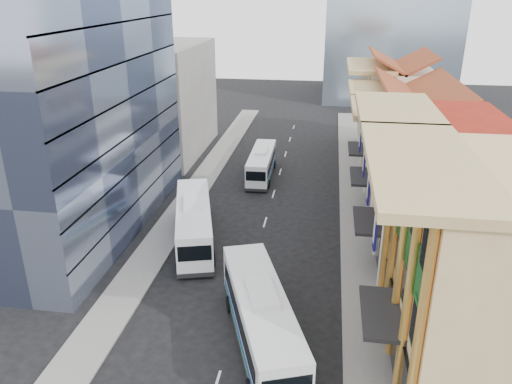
% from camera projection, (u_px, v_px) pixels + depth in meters
% --- Properties ---
extents(sidewalk_right, '(3.00, 90.00, 0.15)m').
position_uv_depth(sidewalk_right, '(357.00, 227.00, 45.81)').
color(sidewalk_right, slate).
rests_on(sidewalk_right, ground).
extents(sidewalk_left, '(3.00, 90.00, 0.15)m').
position_uv_depth(sidewalk_left, '(178.00, 216.00, 48.11)').
color(sidewalk_left, slate).
rests_on(sidewalk_left, ground).
extents(shophouse_tan, '(8.00, 14.00, 12.00)m').
position_uv_depth(shophouse_tan, '(479.00, 274.00, 27.26)').
color(shophouse_tan, '#DAB77D').
rests_on(shophouse_tan, ground).
extents(shophouse_red, '(8.00, 10.00, 12.00)m').
position_uv_depth(shophouse_red, '(438.00, 191.00, 38.23)').
color(shophouse_red, maroon).
rests_on(shophouse_red, ground).
extents(shophouse_cream_near, '(8.00, 9.00, 10.00)m').
position_uv_depth(shophouse_cream_near, '(418.00, 164.00, 47.31)').
color(shophouse_cream_near, silver).
rests_on(shophouse_cream_near, ground).
extents(shophouse_cream_mid, '(8.00, 9.00, 10.00)m').
position_uv_depth(shophouse_cream_mid, '(405.00, 138.00, 55.54)').
color(shophouse_cream_mid, silver).
rests_on(shophouse_cream_mid, ground).
extents(shophouse_cream_far, '(8.00, 12.00, 11.00)m').
position_uv_depth(shophouse_cream_far, '(396.00, 112.00, 64.96)').
color(shophouse_cream_far, silver).
rests_on(shophouse_cream_far, ground).
extents(office_tower, '(12.00, 26.00, 30.00)m').
position_uv_depth(office_tower, '(56.00, 60.00, 40.84)').
color(office_tower, '#424C69').
rests_on(office_tower, ground).
extents(office_block_far, '(10.00, 18.00, 14.00)m').
position_uv_depth(office_block_far, '(163.00, 99.00, 64.79)').
color(office_block_far, gray).
rests_on(office_block_far, ground).
extents(bus_left_near, '(6.12, 12.68, 3.96)m').
position_uv_depth(bus_left_near, '(194.00, 222.00, 42.50)').
color(bus_left_near, white).
rests_on(bus_left_near, ground).
extents(bus_left_far, '(2.64, 10.53, 3.36)m').
position_uv_depth(bus_left_far, '(262.00, 163.00, 57.65)').
color(bus_left_far, white).
rests_on(bus_left_far, ground).
extents(bus_right, '(7.01, 12.89, 4.05)m').
position_uv_depth(bus_right, '(261.00, 317.00, 30.16)').
color(bus_right, silver).
rests_on(bus_right, ground).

